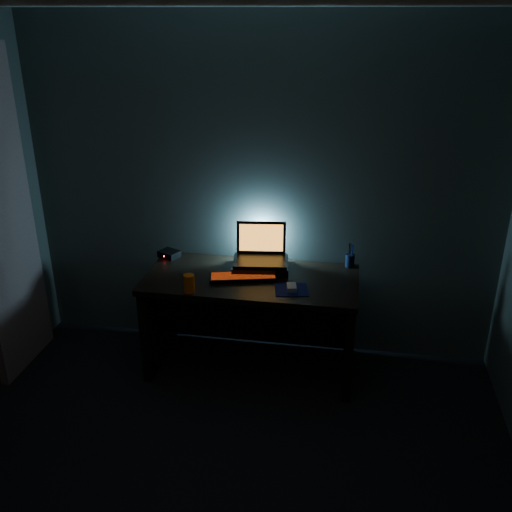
{
  "coord_description": "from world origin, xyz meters",
  "views": [
    {
      "loc": [
        0.64,
        -1.95,
        2.48
      ],
      "look_at": [
        0.04,
        1.57,
        0.94
      ],
      "focal_mm": 40.0,
      "sensor_mm": 36.0,
      "label": 1
    }
  ],
  "objects_px": {
    "laptop": "(261,251)",
    "mouse": "(292,287)",
    "keyboard": "(243,277)",
    "juice_glass": "(189,283)",
    "pen_cup": "(350,261)",
    "router": "(169,254)"
  },
  "relations": [
    {
      "from": "juice_glass",
      "to": "router",
      "type": "xyz_separation_m",
      "value": [
        -0.31,
        0.55,
        -0.04
      ]
    },
    {
      "from": "laptop",
      "to": "mouse",
      "type": "height_order",
      "value": "laptop"
    },
    {
      "from": "keyboard",
      "to": "pen_cup",
      "type": "height_order",
      "value": "pen_cup"
    },
    {
      "from": "juice_glass",
      "to": "keyboard",
      "type": "bearing_deg",
      "value": 39.5
    },
    {
      "from": "keyboard",
      "to": "mouse",
      "type": "xyz_separation_m",
      "value": [
        0.35,
        -0.11,
        0.01
      ]
    },
    {
      "from": "keyboard",
      "to": "pen_cup",
      "type": "relative_size",
      "value": 5.13
    },
    {
      "from": "mouse",
      "to": "pen_cup",
      "type": "height_order",
      "value": "pen_cup"
    },
    {
      "from": "juice_glass",
      "to": "router",
      "type": "distance_m",
      "value": 0.63
    },
    {
      "from": "laptop",
      "to": "keyboard",
      "type": "bearing_deg",
      "value": -118.44
    },
    {
      "from": "keyboard",
      "to": "mouse",
      "type": "height_order",
      "value": "mouse"
    },
    {
      "from": "juice_glass",
      "to": "mouse",
      "type": "bearing_deg",
      "value": 12.2
    },
    {
      "from": "keyboard",
      "to": "laptop",
      "type": "bearing_deg",
      "value": 54.95
    },
    {
      "from": "juice_glass",
      "to": "router",
      "type": "bearing_deg",
      "value": 119.83
    },
    {
      "from": "juice_glass",
      "to": "pen_cup",
      "type": "bearing_deg",
      "value": 29.69
    },
    {
      "from": "laptop",
      "to": "router",
      "type": "bearing_deg",
      "value": 167.96
    },
    {
      "from": "mouse",
      "to": "keyboard",
      "type": "bearing_deg",
      "value": 151.47
    },
    {
      "from": "laptop",
      "to": "keyboard",
      "type": "xyz_separation_m",
      "value": [
        -0.09,
        -0.23,
        -0.11
      ]
    },
    {
      "from": "laptop",
      "to": "pen_cup",
      "type": "height_order",
      "value": "laptop"
    },
    {
      "from": "keyboard",
      "to": "juice_glass",
      "type": "height_order",
      "value": "juice_glass"
    },
    {
      "from": "laptop",
      "to": "router",
      "type": "xyz_separation_m",
      "value": [
        -0.72,
        0.06,
        -0.1
      ]
    },
    {
      "from": "pen_cup",
      "to": "router",
      "type": "distance_m",
      "value": 1.36
    },
    {
      "from": "mouse",
      "to": "juice_glass",
      "type": "distance_m",
      "value": 0.69
    }
  ]
}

